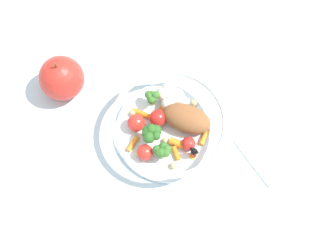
# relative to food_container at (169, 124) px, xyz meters

# --- Properties ---
(ground_plane) EXTENTS (2.40, 2.40, 0.00)m
(ground_plane) POSITION_rel_food_container_xyz_m (0.00, -0.00, -0.03)
(ground_plane) COLOR silver
(food_container) EXTENTS (0.21, 0.21, 0.06)m
(food_container) POSITION_rel_food_container_xyz_m (0.00, 0.00, 0.00)
(food_container) COLOR white
(food_container) RESTS_ON ground_plane
(loose_apple) EXTENTS (0.08, 0.08, 0.10)m
(loose_apple) POSITION_rel_food_container_xyz_m (-0.20, -0.07, 0.01)
(loose_apple) COLOR red
(loose_apple) RESTS_ON ground_plane
(folded_napkin) EXTENTS (0.14, 0.16, 0.01)m
(folded_napkin) POSITION_rel_food_container_xyz_m (0.17, 0.11, -0.03)
(folded_napkin) COLOR white
(folded_napkin) RESTS_ON ground_plane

